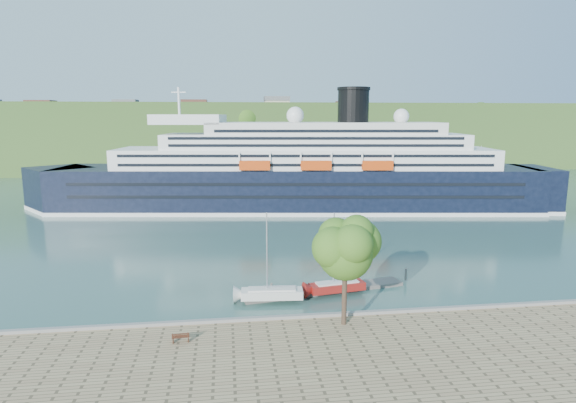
# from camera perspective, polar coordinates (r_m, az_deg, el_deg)

# --- Properties ---
(ground) EXTENTS (400.00, 400.00, 0.00)m
(ground) POSITION_cam_1_polar(r_m,az_deg,el_deg) (47.66, 4.87, -14.39)
(ground) COLOR #2F544C
(ground) RESTS_ON ground
(far_hillside) EXTENTS (400.00, 50.00, 24.00)m
(far_hillside) POSITION_cam_1_polar(r_m,az_deg,el_deg) (187.70, -4.56, 7.80)
(far_hillside) COLOR #314E1F
(far_hillside) RESTS_ON ground
(quay_coping) EXTENTS (220.00, 0.50, 0.30)m
(quay_coping) POSITION_cam_1_polar(r_m,az_deg,el_deg) (47.01, 4.94, -13.22)
(quay_coping) COLOR slate
(quay_coping) RESTS_ON promenade
(cruise_ship) EXTENTS (114.72, 31.11, 25.50)m
(cruise_ship) POSITION_cam_1_polar(r_m,az_deg,el_deg) (100.99, 0.85, 6.21)
(cruise_ship) COLOR black
(cruise_ship) RESTS_ON ground
(park_bench) EXTENTS (1.55, 0.73, 0.97)m
(park_bench) POSITION_cam_1_polar(r_m,az_deg,el_deg) (42.89, -12.61, -15.36)
(park_bench) COLOR #432113
(park_bench) RESTS_ON promenade
(promenade_tree) EXTENTS (6.64, 6.64, 11.00)m
(promenade_tree) POSITION_cam_1_polar(r_m,az_deg,el_deg) (43.65, 6.77, -7.62)
(promenade_tree) COLOR #36681B
(promenade_tree) RESTS_ON promenade
(floating_pontoon) EXTENTS (19.00, 5.69, 0.42)m
(floating_pontoon) POSITION_cam_1_polar(r_m,az_deg,el_deg) (55.82, 4.37, -10.38)
(floating_pontoon) COLOR slate
(floating_pontoon) RESTS_ON ground
(sailboat_white_near) EXTENTS (7.41, 2.58, 9.40)m
(sailboat_white_near) POSITION_cam_1_polar(r_m,az_deg,el_deg) (51.21, -1.94, -6.96)
(sailboat_white_near) COLOR silver
(sailboat_white_near) RESTS_ON ground
(sailboat_red) EXTENTS (7.13, 3.03, 8.93)m
(sailboat_red) POSITION_cam_1_polar(r_m,az_deg,el_deg) (53.72, 5.90, -6.44)
(sailboat_red) COLOR maroon
(sailboat_red) RESTS_ON ground
(tender_launch) EXTENTS (7.44, 5.14, 1.95)m
(tender_launch) POSITION_cam_1_polar(r_m,az_deg,el_deg) (80.68, 6.77, -3.36)
(tender_launch) COLOR #CC3D0C
(tender_launch) RESTS_ON ground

